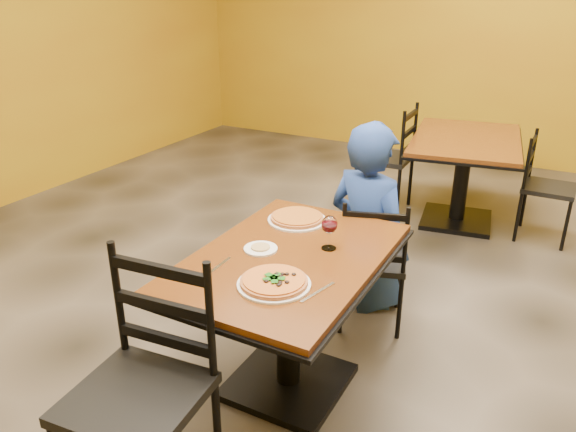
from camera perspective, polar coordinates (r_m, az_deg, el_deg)
The scene contains 18 objects.
floor at distance 3.33m, azimuth 4.20°, elevation -12.13°, with size 7.00×8.00×0.01m, color black.
wall_back at distance 6.61m, azimuth 19.83°, elevation 18.16°, with size 7.00×0.01×3.00m, color #AF8D13.
table_main at distance 2.65m, azimuth 0.05°, elevation -7.80°, with size 0.83×1.23×0.75m.
table_second at distance 4.81m, azimuth 17.72°, elevation 5.54°, with size 1.03×1.38×0.75m.
chair_main_near at distance 2.19m, azimuth -15.46°, elevation -17.84°, with size 0.46×0.46×1.02m, color black, non-canonical shape.
chair_main_far at distance 3.28m, azimuth 8.78°, elevation -4.50°, with size 0.37×0.37×0.82m, color black, non-canonical shape.
chair_second_left at distance 4.98m, azimuth 10.02°, elevation 5.91°, with size 0.43×0.43×0.95m, color black, non-canonical shape.
chair_second_right at distance 4.78m, azimuth 25.40°, elevation 2.58°, with size 0.38×0.38×0.85m, color black, non-canonical shape.
diner at distance 3.45m, azimuth 8.42°, elevation 0.19°, with size 0.59×0.39×1.18m, color navy.
plate_main at distance 2.31m, azimuth -1.46°, elevation -7.06°, with size 0.31×0.31×0.01m, color white.
pizza_main at distance 2.30m, azimuth -1.47°, elevation -6.72°, with size 0.28×0.28×0.02m, color maroon.
plate_far at distance 2.91m, azimuth 0.93°, elevation -0.41°, with size 0.31×0.31×0.01m, color white.
pizza_far at distance 2.91m, azimuth 0.93°, elevation -0.12°, with size 0.28×0.28×0.02m, color #C57A25.
side_plate at distance 2.60m, azimuth -2.86°, elevation -3.41°, with size 0.16×0.16×0.01m, color white.
dip at distance 2.60m, azimuth -2.86°, elevation -3.23°, with size 0.09×0.09×0.01m, color tan.
wine_glass at distance 2.58m, azimuth 4.29°, elevation -1.57°, with size 0.08×0.08×0.18m, color white, non-canonical shape.
fork at distance 2.47m, azimuth -7.21°, elevation -5.19°, with size 0.01×0.19×0.00m, color silver.
knife at distance 2.26m, azimuth 3.09°, elevation -7.88°, with size 0.01×0.21×0.00m, color silver.
Camera 1 is at (1.07, -2.50, 1.91)m, focal length 34.36 mm.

